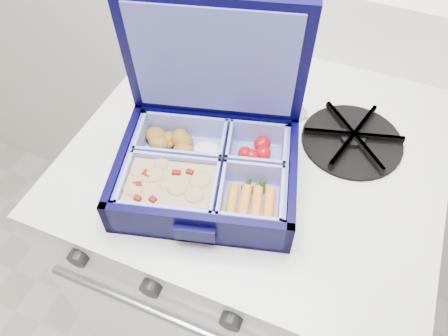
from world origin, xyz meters
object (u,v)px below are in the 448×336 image
at_px(fork, 246,130).
at_px(bento_box, 207,173).
at_px(burner_grate, 353,137).
at_px(stove, 252,257).

bearing_deg(fork, bento_box, -50.45).
bearing_deg(burner_grate, stove, -163.18).
relative_size(stove, bento_box, 3.41).
bearing_deg(stove, burner_grate, 16.82).
relative_size(burner_grate, fork, 0.83).
bearing_deg(bento_box, burner_grate, 28.00).
height_order(bento_box, burner_grate, bento_box).
relative_size(stove, fork, 4.40).
distance_m(bento_box, fork, 0.13).
bearing_deg(burner_grate, fork, -165.10).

